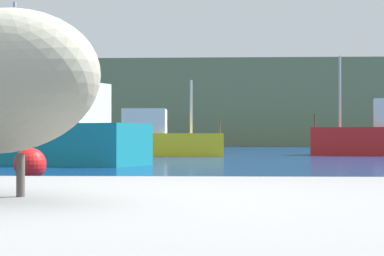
% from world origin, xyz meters
% --- Properties ---
extents(hillside_backdrop, '(140.00, 16.65, 8.89)m').
position_xyz_m(hillside_backdrop, '(0.00, 71.90, 4.45)').
color(hillside_backdrop, '#6B7A51').
rests_on(hillside_backdrop, ground).
extents(fishing_boat_teal, '(6.67, 4.63, 5.75)m').
position_xyz_m(fishing_boat_teal, '(-5.06, 20.01, 0.94)').
color(fishing_boat_teal, teal).
rests_on(fishing_boat_teal, ground).
extents(fishing_boat_yellow, '(7.90, 2.53, 3.75)m').
position_xyz_m(fishing_boat_yellow, '(-3.36, 30.16, 0.80)').
color(fishing_boat_yellow, yellow).
rests_on(fishing_boat_yellow, ground).
extents(mooring_buoy, '(0.70, 0.70, 0.70)m').
position_xyz_m(mooring_buoy, '(-3.74, 11.96, 0.35)').
color(mooring_buoy, red).
rests_on(mooring_buoy, ground).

